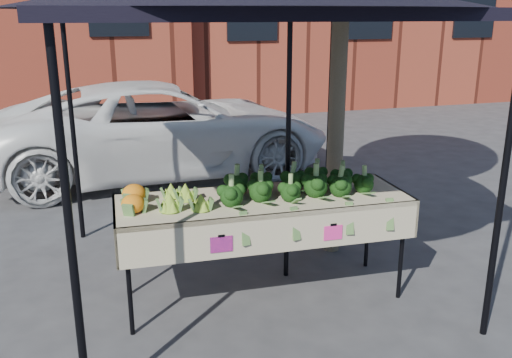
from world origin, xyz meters
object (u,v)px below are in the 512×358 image
object	(u,v)px
table	(263,248)
canopy	(247,132)
street_tree	(341,18)
vehicle	(157,2)

from	to	relation	value
table	canopy	size ratio (longest dim) A/B	0.77
canopy	street_tree	bearing A→B (deg)	18.88
vehicle	table	bearing A→B (deg)	-178.96
canopy	street_tree	xyz separation A→B (m)	(1.01, 0.34, 0.94)
table	canopy	xyz separation A→B (m)	(-0.02, 0.39, 0.92)
vehicle	street_tree	size ratio (longest dim) A/B	1.08
canopy	street_tree	distance (m)	1.42
canopy	vehicle	world-z (taller)	vehicle
table	vehicle	bearing A→B (deg)	93.33
table	vehicle	world-z (taller)	vehicle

